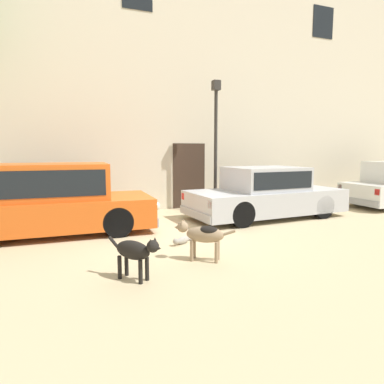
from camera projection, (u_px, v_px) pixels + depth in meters
ground_plane at (169, 234)px, 7.53m from camera, size 80.00×80.00×0.00m
parked_sedan_nearest at (52, 198)px, 7.47m from camera, size 4.44×1.93×1.58m
parked_sedan_second at (266, 193)px, 9.36m from camera, size 4.64×2.10×1.41m
apartment_block at (221, 78)px, 13.75m from camera, size 16.05×5.21×9.64m
stray_dog_spotted at (136, 251)px, 4.79m from camera, size 0.66×0.79×0.67m
stray_dog_tan at (203, 234)px, 5.67m from camera, size 0.92×0.67×0.70m
stray_cat at (182, 240)px, 6.71m from camera, size 0.60×0.39×0.16m
street_lamp at (216, 129)px, 10.06m from camera, size 0.22×0.22×3.93m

